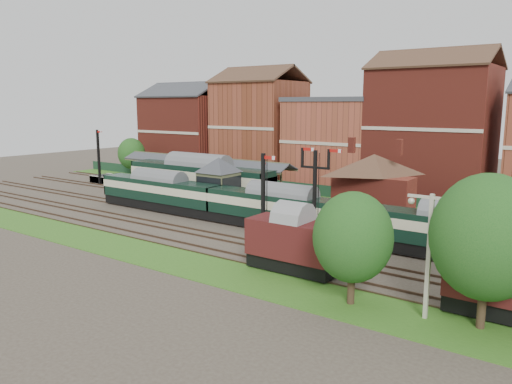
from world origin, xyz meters
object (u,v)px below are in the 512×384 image
Objects in this scene: semaphore_bracket at (315,191)px; dmu_train at (282,209)px; signal_box at (219,183)px; goods_van_a at (293,241)px; platform_railcar at (199,179)px.

dmu_train is at bearing 152.46° from semaphore_bracket.
goods_van_a is at bearing -35.85° from signal_box.
signal_box reaches higher than dmu_train.
semaphore_bracket is 5.93m from dmu_train.
platform_railcar is at bearing 156.71° from semaphore_bracket.
signal_box is 0.94× the size of goods_van_a.
dmu_train is 11.22m from goods_van_a.
semaphore_bracket is 1.28× the size of goods_van_a.
dmu_train is at bearing -21.97° from platform_railcar.
goods_van_a is at bearing -73.61° from semaphore_bracket.
signal_box is at bearing -28.99° from platform_railcar.
signal_box reaches higher than goods_van_a.
semaphore_bracket is at bearing -20.92° from signal_box.
goods_van_a is (6.71, -9.00, 0.02)m from dmu_train.
semaphore_bracket is (15.04, -5.75, 1.44)m from signal_box.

